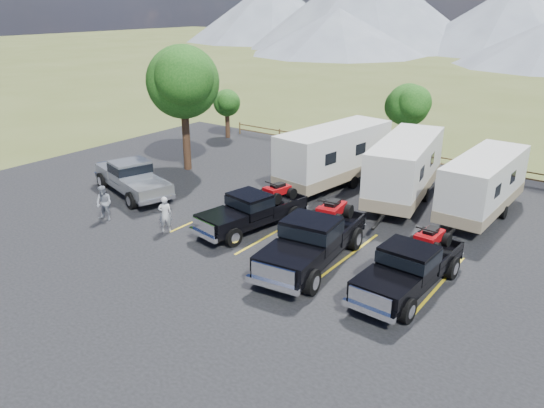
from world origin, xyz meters
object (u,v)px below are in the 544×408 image
Objects in this scene: person_b at (104,203)px; rig_left at (254,209)px; rig_right at (410,265)px; pickup_silver at (132,178)px; tree_big_nw at (183,82)px; trailer_center at (405,169)px; person_a at (165,214)px; rig_center at (314,238)px; trailer_left at (334,156)px; trailer_right at (483,185)px.

rig_left is at bearing 17.15° from person_b.
rig_right is 0.93× the size of pickup_silver.
tree_big_nw is at bearing 163.55° from rig_right.
trailer_center reaches higher than person_b.
person_a is (6.34, -7.80, -4.69)m from tree_big_nw.
rig_center is at bearing -8.26° from rig_left.
trailer_center is 12.87m from person_a.
rig_right is at bearing -2.22° from person_b.
rig_left is 7.78m from trailer_left.
rig_left is at bearing -27.99° from tree_big_nw.
person_a is at bearing -168.91° from rig_right.
trailer_left is at bearing -176.62° from trailer_right.
trailer_right reaches higher than rig_left.
rig_center is 4.07m from rig_right.
rig_left is at bearing -178.81° from person_a.
tree_big_nw reaches higher than trailer_left.
pickup_silver reaches higher than person_a.
person_b is (-3.47, -0.81, 0.01)m from person_a.
trailer_center is at bearing 83.56° from rig_center.
trailer_center is at bearing 139.25° from pickup_silver.
rig_center is 1.05× the size of pickup_silver.
tree_big_nw reaches higher than rig_right.
rig_right is at bearing 147.17° from person_a.
tree_big_nw is 19.26m from rig_right.
person_b is at bearing -143.34° from trailer_center.
tree_big_nw is 0.88× the size of trailer_right.
rig_left is 8.36m from rig_right.
rig_left is 11.52m from trailer_right.
rig_right is 16.63m from pickup_silver.
trailer_left reaches higher than trailer_right.
person_b is at bearing -71.58° from tree_big_nw.
person_a is at bearing -134.49° from trailer_center.
rig_center is at bearing -173.42° from rig_right.
rig_center is at bearing 149.65° from person_a.
trailer_right is (4.07, 0.20, -0.15)m from trailer_center.
person_b is at bearing 44.95° from pickup_silver.
trailer_right is at bearing 132.89° from pickup_silver.
trailer_center reaches higher than rig_right.
tree_big_nw is 10.36m from trailer_left.
rig_left is 7.46m from person_b.
rig_left is 3.55× the size of person_a.
person_a is (5.27, -2.45, -0.13)m from pickup_silver.
pickup_silver is at bearing 168.48° from rig_center.
trailer_right reaches higher than rig_center.
tree_big_nw is 1.12× the size of rig_center.
rig_center is at bearing -99.86° from trailer_center.
trailer_right is 18.82m from person_b.
person_a is at bearing -50.89° from tree_big_nw.
trailer_center is at bearing 117.37° from rig_right.
rig_right is 9.85m from trailer_center.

